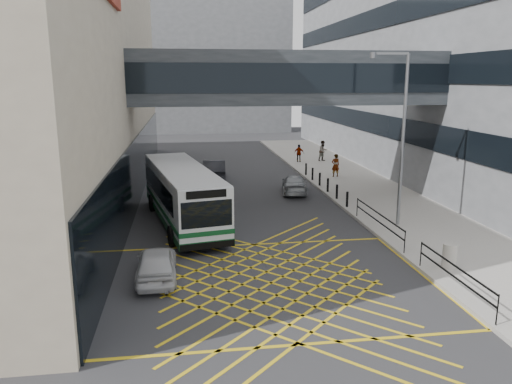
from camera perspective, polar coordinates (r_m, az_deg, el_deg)
name	(u,v)px	position (r m, az deg, el deg)	size (l,w,h in m)	color
ground	(271,283)	(19.01, 1.76, -10.35)	(120.00, 120.00, 0.00)	#333335
building_right	(498,49)	(49.35, 25.90, 14.53)	(24.09, 44.00, 20.00)	slate
building_far	(189,68)	(77.22, -7.67, 13.87)	(28.00, 16.00, 18.00)	slate
skybridge	(287,78)	(29.82, 3.59, 12.85)	(20.00, 4.10, 3.00)	#32373C
pavement	(362,188)	(35.18, 12.03, 0.41)	(6.00, 54.00, 0.16)	#ADA89F
box_junction	(271,283)	(19.01, 1.76, -10.34)	(12.00, 9.00, 0.01)	gold
bus	(182,193)	(26.43, -8.43, -0.15)	(4.46, 10.96, 3.00)	silver
car_white	(157,263)	(19.49, -11.30, -7.96)	(1.66, 4.06, 1.29)	silver
car_dark	(214,170)	(37.67, -4.80, 2.55)	(1.94, 4.96, 1.55)	black
car_silver	(295,184)	(33.40, 4.42, 0.96)	(1.69, 4.01, 1.25)	gray
street_lamp	(400,129)	(25.78, 16.10, 6.88)	(1.95, 0.47, 8.55)	slate
litter_bin	(450,256)	(21.30, 21.25, -6.80)	(0.56, 0.56, 0.97)	#ADA89E
kerb_railings	(407,239)	(22.11, 16.91, -5.11)	(0.05, 12.54, 1.00)	black
bollards	(324,182)	(34.22, 7.74, 1.14)	(0.14, 10.14, 0.90)	black
pedestrian_a	(335,165)	(38.45, 9.07, 3.03)	(0.69, 0.49, 1.74)	gray
pedestrian_b	(323,151)	(45.73, 7.67, 4.68)	(0.90, 0.52, 1.83)	gray
pedestrian_c	(299,153)	(44.96, 4.94, 4.43)	(0.92, 0.44, 1.56)	gray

